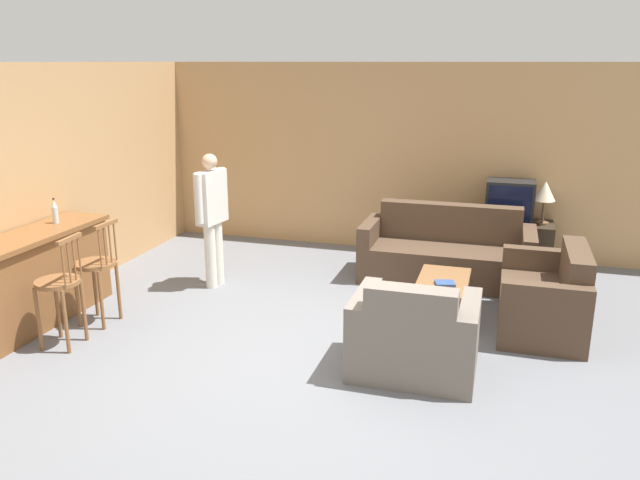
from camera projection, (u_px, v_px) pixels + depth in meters
name	position (u px, v px, depth m)	size (l,w,h in m)	color
ground_plane	(306.00, 357.00, 5.72)	(24.00, 24.00, 0.00)	slate
wall_back	(385.00, 158.00, 8.71)	(9.40, 0.08, 2.60)	tan
wall_left	(84.00, 175.00, 7.46)	(0.08, 8.64, 2.60)	tan
bar_counter	(28.00, 282.00, 6.25)	(0.55, 2.07, 0.95)	brown
bar_chair_near	(60.00, 289.00, 5.79)	(0.43, 0.43, 1.08)	brown
bar_chair_mid	(97.00, 270.00, 6.31)	(0.42, 0.42, 1.08)	brown
couch_far	(446.00, 255.00, 7.66)	(2.06, 0.87, 0.90)	#4C3828
armchair_near	(414.00, 339.00, 5.34)	(1.06, 0.83, 0.88)	#70665B
loveseat_right	(546.00, 299.00, 6.23)	(0.80, 1.33, 0.86)	#4C3828
coffee_table	(443.00, 286.00, 6.53)	(0.52, 0.96, 0.41)	brown
tv_unit	(506.00, 244.00, 8.19)	(1.14, 0.54, 0.60)	#2D2319
tv	(510.00, 201.00, 8.03)	(0.60, 0.41, 0.54)	black
bottle	(55.00, 212.00, 6.58)	(0.06, 0.06, 0.27)	silver
book_on_table	(445.00, 283.00, 6.37)	(0.23, 0.20, 0.03)	navy
table_lamp	(545.00, 192.00, 7.88)	(0.26, 0.26, 0.56)	brown
person_by_window	(212.00, 213.00, 7.30)	(0.23, 0.56, 1.59)	silver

